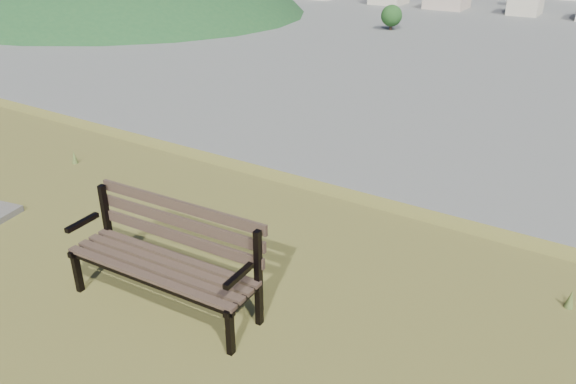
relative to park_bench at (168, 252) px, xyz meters
The scene contains 2 objects.
park_bench is the anchor object (origin of this frame).
green_wooded_hill 215.03m from the park_bench, 141.13° to the left, with size 181.47×145.18×90.74m.
Camera 1 is at (2.46, -1.47, 28.06)m, focal length 35.00 mm.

